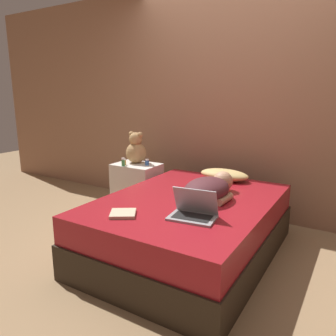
% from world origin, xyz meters
% --- Properties ---
extents(ground_plane, '(12.00, 12.00, 0.00)m').
position_xyz_m(ground_plane, '(0.00, 0.00, 0.00)').
color(ground_plane, '#937551').
extents(wall_back, '(8.00, 0.06, 2.60)m').
position_xyz_m(wall_back, '(0.00, 1.18, 1.30)').
color(wall_back, '#996B51').
rests_on(wall_back, ground_plane).
extents(bed, '(1.34, 1.81, 0.51)m').
position_xyz_m(bed, '(0.00, 0.00, 0.25)').
color(bed, '#2D2319').
rests_on(bed, ground_plane).
extents(nightstand, '(0.51, 0.38, 0.59)m').
position_xyz_m(nightstand, '(-0.98, 0.58, 0.29)').
color(nightstand, silver).
rests_on(nightstand, ground_plane).
extents(pillow, '(0.51, 0.27, 0.11)m').
position_xyz_m(pillow, '(0.03, 0.72, 0.57)').
color(pillow, tan).
rests_on(pillow, bed).
extents(person_lying, '(0.37, 0.66, 0.19)m').
position_xyz_m(person_lying, '(0.15, 0.09, 0.60)').
color(person_lying, '#4C2328').
rests_on(person_lying, bed).
extents(laptop, '(0.36, 0.26, 0.22)m').
position_xyz_m(laptop, '(0.23, -0.37, 0.56)').
color(laptop, '#9E9EA3').
rests_on(laptop, bed).
extents(teddy_bear, '(0.24, 0.24, 0.36)m').
position_xyz_m(teddy_bear, '(-1.03, 0.64, 0.75)').
color(teddy_bear, tan).
rests_on(teddy_bear, nightstand).
extents(bottle_green, '(0.04, 0.04, 0.09)m').
position_xyz_m(bottle_green, '(-1.05, 0.42, 0.63)').
color(bottle_green, '#3D8E4C').
rests_on(bottle_green, nightstand).
extents(bottle_blue, '(0.05, 0.05, 0.07)m').
position_xyz_m(bottle_blue, '(-0.85, 0.59, 0.63)').
color(bottle_blue, '#3866B2').
rests_on(bottle_blue, nightstand).
extents(bottle_amber, '(0.03, 0.03, 0.07)m').
position_xyz_m(bottle_amber, '(-1.08, 0.48, 0.62)').
color(bottle_amber, gold).
rests_on(bottle_amber, nightstand).
extents(book, '(0.25, 0.25, 0.02)m').
position_xyz_m(book, '(-0.23, -0.59, 0.52)').
color(book, '#C6B793').
rests_on(book, bed).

